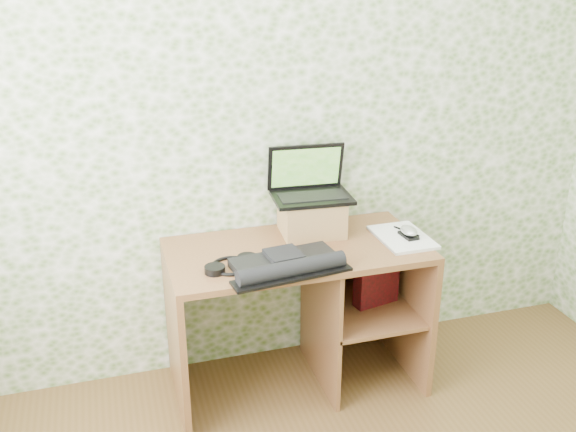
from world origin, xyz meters
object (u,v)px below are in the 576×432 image
object	(u,v)px
desk	(310,293)
laptop	(309,185)
riser	(312,216)
notepad	(402,237)
keyboard	(287,264)

from	to	relation	value
desk	laptop	distance (m)	0.53
desk	riser	size ratio (longest dim) A/B	4.10
riser	notepad	distance (m)	0.45
laptop	keyboard	bearing A→B (deg)	-116.31
riser	desk	bearing A→B (deg)	-109.39
riser	laptop	size ratio (longest dim) A/B	0.76
desk	keyboard	bearing A→B (deg)	-128.69
notepad	laptop	bearing A→B (deg)	148.97
desk	keyboard	size ratio (longest dim) A/B	2.24
laptop	keyboard	distance (m)	0.49
laptop	riser	bearing A→B (deg)	-86.02
laptop	desk	bearing A→B (deg)	-100.70
keyboard	riser	bearing A→B (deg)	49.64
laptop	notepad	bearing A→B (deg)	-26.40
riser	keyboard	bearing A→B (deg)	-123.07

